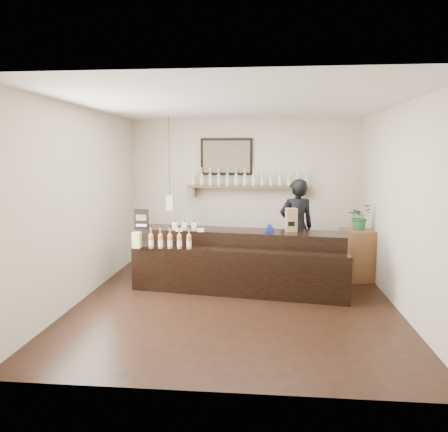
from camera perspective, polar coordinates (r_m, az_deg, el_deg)
ground at (r=6.49m, az=1.50°, el=-10.99°), size 5.00×5.00×0.00m
room_shell at (r=6.15m, az=1.55°, el=4.20°), size 5.00×5.00×5.00m
back_wall_decor at (r=8.52m, az=1.69°, el=5.54°), size 2.66×0.96×1.69m
counter at (r=6.92m, az=1.85°, el=-6.03°), size 3.36×1.35×1.08m
promo_sign at (r=7.08m, az=-10.75°, el=-0.43°), size 0.24×0.03×0.33m
paper_bag at (r=6.85m, az=8.78°, el=-0.51°), size 0.19×0.16×0.37m
tape_dispenser at (r=6.85m, az=5.95°, el=-1.65°), size 0.14×0.09×0.11m
side_cabinet at (r=7.79m, az=17.09°, el=-4.82°), size 0.58×0.69×0.86m
potted_plant at (r=7.68m, az=17.28°, el=-0.09°), size 0.52×0.51×0.44m
shopkeeper at (r=7.78m, az=9.46°, el=-0.63°), size 0.80×0.63×1.92m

